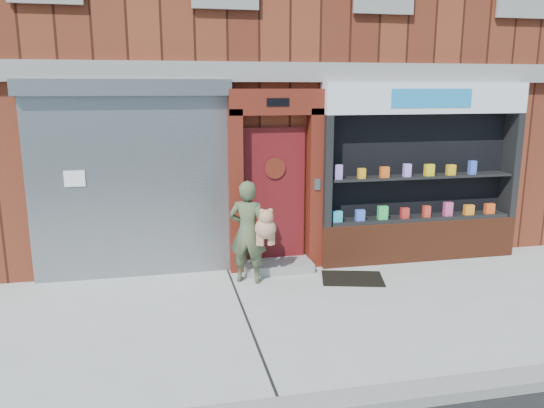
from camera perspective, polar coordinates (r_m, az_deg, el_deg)
name	(u,v)px	position (r m, az deg, el deg)	size (l,w,h in m)	color
ground	(359,308)	(7.40, 9.38, -10.98)	(80.00, 80.00, 0.00)	#9E9E99
curb	(442,391)	(5.66, 17.78, -18.61)	(60.00, 0.30, 0.12)	gray
building	(269,39)	(12.60, -0.37, 17.37)	(12.00, 8.16, 8.00)	#572114
shutter_bay	(130,168)	(8.32, -15.04, 3.72)	(3.10, 0.30, 3.04)	gray
red_door_bay	(276,181)	(8.49, 0.40, 2.52)	(1.52, 0.58, 2.90)	#5C190F
pharmacy_bay	(420,181)	(9.32, 15.64, 2.42)	(3.50, 0.41, 3.00)	maroon
woman	(250,231)	(7.99, -2.40, -2.95)	(0.74, 0.63, 1.58)	#475236
doormat	(352,278)	(8.42, 8.64, -7.92)	(0.94, 0.65, 0.02)	black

